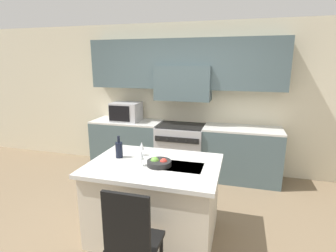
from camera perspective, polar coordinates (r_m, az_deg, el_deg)
The scene contains 11 objects.
ground_plane at distance 3.46m, azimuth -4.43°, elevation -21.76°, with size 10.00×10.00×0.00m, color #7A664C.
back_cabinetry at distance 4.83m, azimuth 3.69°, elevation 8.74°, with size 10.00×0.46×2.70m.
back_counter at distance 4.82m, azimuth 2.86°, elevation -4.98°, with size 3.42×0.62×0.93m.
range_stove at distance 4.80m, azimuth 2.80°, elevation -5.15°, with size 0.82×0.70×0.91m.
microwave at distance 4.99m, azimuth -9.09°, elevation 3.10°, with size 0.52×0.42×0.35m.
kitchen_island at distance 3.17m, azimuth -2.92°, elevation -15.64°, with size 1.46×1.06×0.90m.
island_chair at distance 2.40m, azimuth -7.89°, elevation -23.07°, with size 0.42×0.40×1.04m.
wine_bottle at distance 3.17m, azimuth -10.61°, elevation -5.02°, with size 0.09×0.09×0.26m.
wine_glass_near at distance 2.89m, azimuth -5.89°, elevation -6.46°, with size 0.06×0.06×0.17m.
wine_glass_far at distance 3.20m, azimuth -5.75°, elevation -4.41°, with size 0.06×0.06×0.17m.
fruit_bowl at distance 2.90m, azimuth -1.99°, elevation -7.99°, with size 0.27×0.27×0.10m.
Camera 1 is at (1.00, -2.64, 2.01)m, focal length 28.00 mm.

